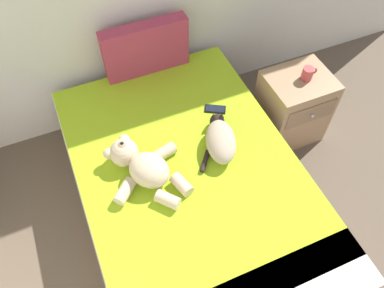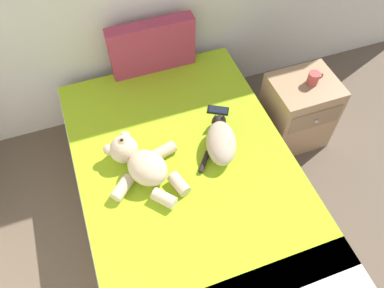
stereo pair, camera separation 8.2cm
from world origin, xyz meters
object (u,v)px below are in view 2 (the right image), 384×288
object	(u,v)px
patterned_cushion	(152,47)
cat	(221,141)
teddy_bear	(141,163)
cell_phone	(218,110)
nightstand	(297,112)
mug	(314,78)
bed	(189,190)

from	to	relation	value
patterned_cushion	cat	bearing A→B (deg)	-77.89
teddy_bear	cell_phone	world-z (taller)	teddy_bear
nightstand	mug	bearing A→B (deg)	-10.97
cat	nightstand	world-z (taller)	cat
cell_phone	bed	bearing A→B (deg)	-132.46
cat	teddy_bear	bearing A→B (deg)	-179.95
cat	mug	size ratio (longest dim) A/B	3.51
cell_phone	mug	world-z (taller)	mug
patterned_cushion	teddy_bear	bearing A→B (deg)	-111.02
bed	cell_phone	distance (m)	0.60
bed	teddy_bear	distance (m)	0.45
patterned_cushion	teddy_bear	xyz separation A→B (m)	(-0.34, -0.88, -0.12)
bed	mug	world-z (taller)	mug
nightstand	patterned_cushion	bearing A→B (deg)	146.56
bed	cat	xyz separation A→B (m)	(0.25, 0.09, 0.33)
teddy_bear	mug	size ratio (longest dim) A/B	4.92
cat	teddy_bear	xyz separation A→B (m)	(-0.53, -0.00, 0.01)
nightstand	mug	xyz separation A→B (m)	(0.04, -0.01, 0.35)
mug	patterned_cushion	bearing A→B (deg)	147.25
cat	cell_phone	distance (m)	0.33
cat	cell_phone	xyz separation A→B (m)	(0.11, 0.30, -0.07)
teddy_bear	nightstand	distance (m)	1.35
teddy_bear	nightstand	size ratio (longest dim) A/B	0.98
cat	nightstand	xyz separation A→B (m)	(0.77, 0.25, -0.28)
mug	bed	bearing A→B (deg)	-162.31
bed	cat	bearing A→B (deg)	20.10
bed	mug	distance (m)	1.18
cell_phone	mug	bearing A→B (deg)	-4.84
nightstand	mug	world-z (taller)	mug
mug	nightstand	bearing A→B (deg)	169.03
bed	cat	world-z (taller)	cat
teddy_bear	bed	bearing A→B (deg)	-18.42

